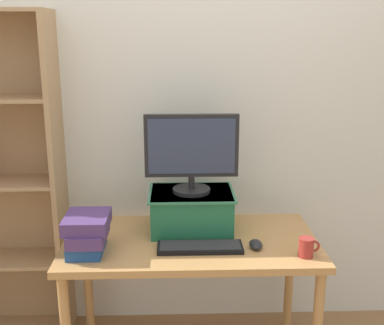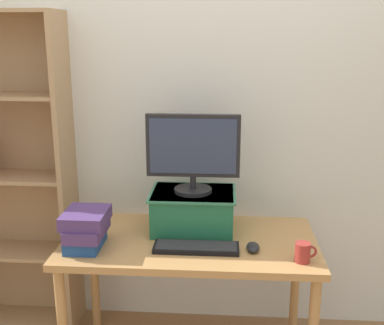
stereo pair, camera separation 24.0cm
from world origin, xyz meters
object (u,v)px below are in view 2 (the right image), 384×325
object	(u,v)px
keyboard	(196,247)
book_stack	(86,228)
bookshelf_unit	(3,174)
desk	(190,254)
riser_box	(193,210)
computer_monitor	(193,151)
coffee_mug	(303,252)
computer_mouse	(253,247)

from	to	relation	value
keyboard	book_stack	xyz separation A→B (m)	(-0.54, -0.00, 0.09)
bookshelf_unit	keyboard	distance (m)	1.26
desk	riser_box	world-z (taller)	riser_box
computer_monitor	book_stack	distance (m)	0.66
riser_box	keyboard	size ratio (longest dim) A/B	1.08
computer_monitor	book_stack	world-z (taller)	computer_monitor
coffee_mug	computer_mouse	bearing A→B (deg)	155.91
book_stack	coffee_mug	bearing A→B (deg)	-4.82
book_stack	riser_box	bearing A→B (deg)	26.76
bookshelf_unit	riser_box	bearing A→B (deg)	-10.55
computer_mouse	coffee_mug	xyz separation A→B (m)	(0.22, -0.10, 0.03)
desk	riser_box	bearing A→B (deg)	86.48
computer_mouse	riser_box	bearing A→B (deg)	141.67
computer_mouse	book_stack	bearing A→B (deg)	-179.13
riser_box	book_stack	bearing A→B (deg)	-153.24
riser_box	computer_monitor	world-z (taller)	computer_monitor
bookshelf_unit	book_stack	xyz separation A→B (m)	(0.62, -0.47, -0.12)
computer_mouse	keyboard	bearing A→B (deg)	-177.91
riser_box	coffee_mug	xyz separation A→B (m)	(0.53, -0.34, -0.06)
book_stack	coffee_mug	xyz separation A→B (m)	(1.04, -0.09, -0.05)
riser_box	book_stack	distance (m)	0.57
keyboard	coffee_mug	xyz separation A→B (m)	(0.50, -0.09, 0.03)
riser_box	keyboard	world-z (taller)	riser_box
keyboard	coffee_mug	world-z (taller)	coffee_mug
computer_monitor	bookshelf_unit	bearing A→B (deg)	169.38
computer_monitor	book_stack	xyz separation A→B (m)	(-0.51, -0.25, -0.33)
riser_box	coffee_mug	bearing A→B (deg)	-32.87
book_stack	keyboard	bearing A→B (deg)	0.24
computer_mouse	book_stack	xyz separation A→B (m)	(-0.81, -0.01, 0.08)
riser_box	coffee_mug	distance (m)	0.64
desk	coffee_mug	distance (m)	0.59
bookshelf_unit	computer_mouse	bearing A→B (deg)	-17.54
desk	computer_mouse	xyz separation A→B (m)	(0.32, -0.11, 0.10)
bookshelf_unit	computer_mouse	size ratio (longest dim) A/B	17.92
keyboard	computer_mouse	world-z (taller)	computer_mouse
desk	computer_monitor	size ratio (longest dim) A/B	2.67
riser_box	computer_mouse	size ratio (longest dim) A/B	4.30
keyboard	riser_box	bearing A→B (deg)	97.42
keyboard	book_stack	world-z (taller)	book_stack
desk	computer_monitor	xyz separation A→B (m)	(0.01, 0.13, 0.52)
book_stack	computer_mouse	bearing A→B (deg)	0.87
riser_box	computer_mouse	xyz separation A→B (m)	(0.31, -0.24, -0.09)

